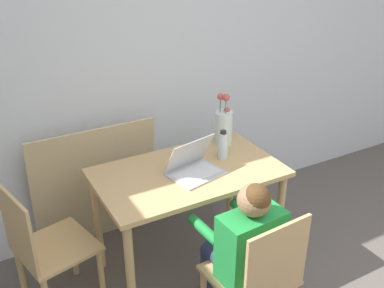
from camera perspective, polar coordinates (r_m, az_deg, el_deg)
wall_back at (r=3.18m, az=-2.37°, el=11.25°), size 6.40×0.05×2.50m
dining_table at (r=2.76m, az=-0.51°, el=-5.25°), size 1.12×0.66×0.74m
chair_occupied at (r=2.42m, az=8.28°, el=-16.61°), size 0.43×0.43×0.84m
chair_spare at (r=2.71m, az=-18.14°, el=-12.55°), size 0.48×0.48×0.84m
person_seated at (r=2.38m, az=6.66°, el=-12.11°), size 0.37×0.44×0.97m
laptop at (r=2.65m, az=0.14°, el=-2.73°), size 0.35×0.29×0.22m
flower_vase at (r=2.99m, az=4.04°, el=2.33°), size 0.12×0.12×0.36m
water_bottle at (r=2.82m, az=3.94°, el=-0.15°), size 0.06×0.06×0.19m
cardboard_panel at (r=3.17m, az=-12.12°, el=-5.25°), size 0.86×0.14×0.90m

